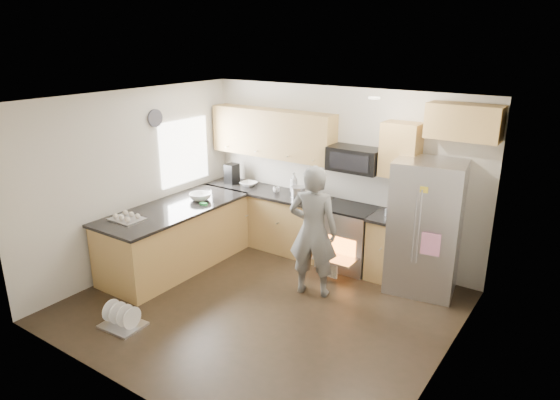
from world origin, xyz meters
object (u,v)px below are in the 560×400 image
Objects in this scene: dish_rack at (122,320)px; refrigerator at (425,227)px; stove_range at (349,223)px; person at (313,231)px.

refrigerator is at bearing 48.25° from dish_rack.
refrigerator reaches higher than dish_rack.
dish_rack is (-2.59, -2.90, -0.82)m from refrigerator.
refrigerator is at bearing -4.45° from stove_range.
refrigerator is 1.02× the size of person.
refrigerator reaches higher than person.
dish_rack is at bearing -140.79° from refrigerator.
dish_rack is at bearing -115.71° from stove_range.
refrigerator is at bearing -158.40° from person.
stove_range is 3.52× the size of dish_rack.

